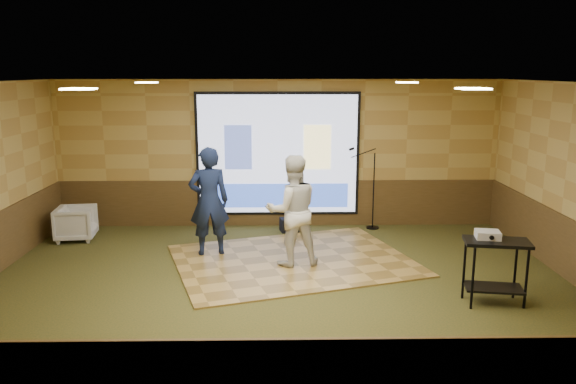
{
  "coord_description": "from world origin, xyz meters",
  "views": [
    {
      "loc": [
        0.01,
        -7.85,
        3.17
      ],
      "look_at": [
        0.16,
        0.76,
        1.3
      ],
      "focal_mm": 35.0,
      "sensor_mm": 36.0,
      "label": 1
    }
  ],
  "objects_px": {
    "projector_screen": "(278,156)",
    "player_left": "(209,201)",
    "banquet_chair": "(76,223)",
    "duffel_bag": "(291,225)",
    "projector": "(488,235)",
    "av_table": "(496,260)",
    "player_right": "(292,211)",
    "dance_floor": "(293,260)",
    "mic_stand": "(370,205)"
  },
  "relations": [
    {
      "from": "av_table",
      "to": "projector",
      "type": "relative_size",
      "value": 2.84
    },
    {
      "from": "av_table",
      "to": "projector",
      "type": "distance_m",
      "value": 0.36
    },
    {
      "from": "player_left",
      "to": "duffel_bag",
      "type": "bearing_deg",
      "value": -146.66
    },
    {
      "from": "projector_screen",
      "to": "mic_stand",
      "type": "height_order",
      "value": "projector_screen"
    },
    {
      "from": "dance_floor",
      "to": "mic_stand",
      "type": "height_order",
      "value": "mic_stand"
    },
    {
      "from": "dance_floor",
      "to": "banquet_chair",
      "type": "xyz_separation_m",
      "value": [
        -4.1,
        1.32,
        0.31
      ]
    },
    {
      "from": "projector_screen",
      "to": "duffel_bag",
      "type": "bearing_deg",
      "value": -56.85
    },
    {
      "from": "player_right",
      "to": "banquet_chair",
      "type": "relative_size",
      "value": 2.57
    },
    {
      "from": "player_left",
      "to": "av_table",
      "type": "distance_m",
      "value": 4.71
    },
    {
      "from": "dance_floor",
      "to": "player_right",
      "type": "bearing_deg",
      "value": -94.59
    },
    {
      "from": "player_right",
      "to": "banquet_chair",
      "type": "xyz_separation_m",
      "value": [
        -4.08,
        1.53,
        -0.62
      ]
    },
    {
      "from": "duffel_bag",
      "to": "player_left",
      "type": "bearing_deg",
      "value": -134.72
    },
    {
      "from": "dance_floor",
      "to": "av_table",
      "type": "bearing_deg",
      "value": -33.45
    },
    {
      "from": "player_left",
      "to": "av_table",
      "type": "bearing_deg",
      "value": 140.7
    },
    {
      "from": "projector_screen",
      "to": "mic_stand",
      "type": "relative_size",
      "value": 1.98
    },
    {
      "from": "av_table",
      "to": "dance_floor",
      "type": "bearing_deg",
      "value": 146.55
    },
    {
      "from": "player_left",
      "to": "projector",
      "type": "distance_m",
      "value": 4.56
    },
    {
      "from": "player_left",
      "to": "banquet_chair",
      "type": "relative_size",
      "value": 2.65
    },
    {
      "from": "projector_screen",
      "to": "player_right",
      "type": "distance_m",
      "value": 2.51
    },
    {
      "from": "projector_screen",
      "to": "projector",
      "type": "height_order",
      "value": "projector_screen"
    },
    {
      "from": "player_left",
      "to": "player_right",
      "type": "distance_m",
      "value": 1.53
    },
    {
      "from": "projector_screen",
      "to": "player_left",
      "type": "height_order",
      "value": "projector_screen"
    },
    {
      "from": "projector",
      "to": "projector_screen",
      "type": "bearing_deg",
      "value": 135.95
    },
    {
      "from": "projector",
      "to": "mic_stand",
      "type": "xyz_separation_m",
      "value": [
        -1.0,
        3.72,
        -0.47
      ]
    },
    {
      "from": "av_table",
      "to": "banquet_chair",
      "type": "xyz_separation_m",
      "value": [
        -6.83,
        3.12,
        -0.3
      ]
    },
    {
      "from": "player_left",
      "to": "av_table",
      "type": "xyz_separation_m",
      "value": [
        4.17,
        -2.16,
        -0.34
      ]
    },
    {
      "from": "dance_floor",
      "to": "player_right",
      "type": "distance_m",
      "value": 0.95
    },
    {
      "from": "banquet_chair",
      "to": "duffel_bag",
      "type": "bearing_deg",
      "value": -89.56
    },
    {
      "from": "mic_stand",
      "to": "dance_floor",
      "type": "bearing_deg",
      "value": -126.05
    },
    {
      "from": "player_right",
      "to": "projector",
      "type": "relative_size",
      "value": 5.7
    },
    {
      "from": "player_right",
      "to": "banquet_chair",
      "type": "height_order",
      "value": "player_right"
    },
    {
      "from": "dance_floor",
      "to": "mic_stand",
      "type": "distance_m",
      "value": 2.63
    },
    {
      "from": "player_left",
      "to": "av_table",
      "type": "relative_size",
      "value": 2.07
    },
    {
      "from": "projector_screen",
      "to": "projector",
      "type": "bearing_deg",
      "value": -53.75
    },
    {
      "from": "player_left",
      "to": "dance_floor",
      "type": "bearing_deg",
      "value": 154.26
    },
    {
      "from": "player_left",
      "to": "projector",
      "type": "relative_size",
      "value": 5.89
    },
    {
      "from": "player_left",
      "to": "projector",
      "type": "height_order",
      "value": "player_left"
    },
    {
      "from": "banquet_chair",
      "to": "av_table",
      "type": "bearing_deg",
      "value": -121.12
    },
    {
      "from": "player_left",
      "to": "duffel_bag",
      "type": "xyz_separation_m",
      "value": [
        1.45,
        1.47,
        -0.83
      ]
    },
    {
      "from": "projector_screen",
      "to": "mic_stand",
      "type": "distance_m",
      "value": 2.13
    },
    {
      "from": "projector_screen",
      "to": "banquet_chair",
      "type": "height_order",
      "value": "projector_screen"
    },
    {
      "from": "player_right",
      "to": "av_table",
      "type": "xyz_separation_m",
      "value": [
        2.75,
        -1.59,
        -0.31
      ]
    },
    {
      "from": "player_right",
      "to": "mic_stand",
      "type": "xyz_separation_m",
      "value": [
        1.65,
        2.22,
        -0.45
      ]
    },
    {
      "from": "projector_screen",
      "to": "av_table",
      "type": "height_order",
      "value": "projector_screen"
    },
    {
      "from": "projector_screen",
      "to": "player_right",
      "type": "relative_size",
      "value": 1.82
    },
    {
      "from": "projector_screen",
      "to": "player_left",
      "type": "relative_size",
      "value": 1.76
    },
    {
      "from": "av_table",
      "to": "banquet_chair",
      "type": "distance_m",
      "value": 7.51
    },
    {
      "from": "player_left",
      "to": "duffel_bag",
      "type": "distance_m",
      "value": 2.23
    },
    {
      "from": "projector",
      "to": "duffel_bag",
      "type": "bearing_deg",
      "value": 136.29
    },
    {
      "from": "projector_screen",
      "to": "av_table",
      "type": "distance_m",
      "value": 5.09
    }
  ]
}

